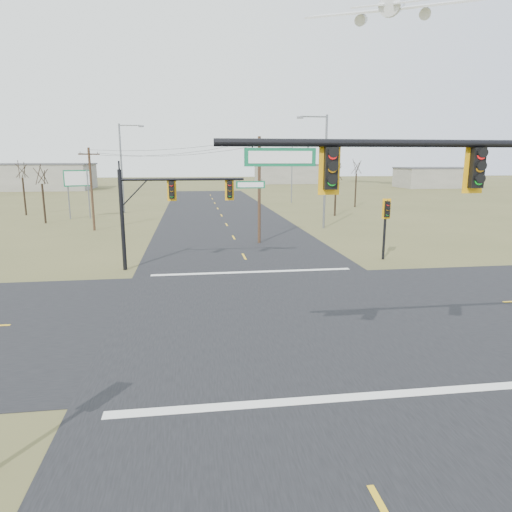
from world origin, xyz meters
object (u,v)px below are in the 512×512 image
Objects in this scene: highway_sign at (78,184)px; bare_tree_c at (336,171)px; streetlight_b at (291,172)px; bare_tree_b at (22,169)px; mast_arm_far at (177,197)px; utility_pole_far at (91,187)px; mast_arm_near at (488,201)px; bare_tree_a at (41,174)px; utility_pole_near at (259,188)px; streetlight_a at (323,166)px; pedestal_signal_ne at (386,215)px; streetlight_c at (123,164)px; bare_tree_d at (357,167)px.

bare_tree_c is (29.65, -1.50, 1.39)m from highway_sign.
highway_sign is at bearing -153.34° from streetlight_b.
bare_tree_b is (-7.33, 4.46, 1.58)m from highway_sign.
mast_arm_far is 1.14× the size of utility_pole_far.
mast_arm_near is 45.85m from bare_tree_a.
mast_arm_near is 24.85m from utility_pole_near.
pedestal_signal_ne is at bearing -65.60° from streetlight_a.
bare_tree_a is 0.96× the size of bare_tree_c.
bare_tree_b is at bearing 125.99° from mast_arm_far.
streetlight_b reaches higher than bare_tree_b.
streetlight_b is 0.78× the size of streetlight_c.
bare_tree_c reaches higher than pedestal_signal_ne.
bare_tree_b is (-11.73, -0.74, -0.63)m from streetlight_c.
streetlight_a is at bearing -25.31° from bare_tree_b.
bare_tree_b is at bearing 146.02° from pedestal_signal_ne.
utility_pole_near is at bearing -108.81° from streetlight_b.
streetlight_b reaches higher than pedestal_signal_ne.
mast_arm_far is 1.05× the size of utility_pole_near.
utility_pole_far is at bearing -151.43° from bare_tree_d.
streetlight_a is (7.25, 7.20, 1.64)m from utility_pole_near.
streetlight_c is at bearing 132.89° from pedestal_signal_ne.
mast_arm_far is at bearing -63.31° from utility_pole_far.
highway_sign is 0.64× the size of streetlight_b.
mast_arm_near is 1.44× the size of utility_pole_far.
utility_pole_far is at bearing -160.55° from streetlight_a.
streetlight_c is 31.48m from bare_tree_d.
streetlight_c is (-20.88, 16.17, 0.09)m from streetlight_a.
mast_arm_near is 32.22m from streetlight_a.
streetlight_a reaches higher than utility_pole_far.
bare_tree_b is at bearing 138.26° from utility_pole_near.
pedestal_signal_ne is 0.64× the size of bare_tree_a.
bare_tree_d is (15.09, 51.09, 0.11)m from mast_arm_near.
utility_pole_far is 8.63m from bare_tree_a.
pedestal_signal_ne is 0.54× the size of utility_pole_far.
mast_arm_near reaches higher than bare_tree_d.
bare_tree_c is (9.02, 41.35, -0.24)m from mast_arm_near.
bare_tree_b is (-25.35, 22.62, 1.10)m from utility_pole_near.
bare_tree_a is 0.93× the size of bare_tree_d.
utility_pole_far is at bearing -163.34° from bare_tree_c.
utility_pole_far reaches higher than bare_tree_a.
mast_arm_far reaches higher than pedestal_signal_ne.
bare_tree_a is at bearing -176.60° from bare_tree_c.
mast_arm_far reaches higher than highway_sign.
streetlight_a is at bearing -43.67° from highway_sign.
mast_arm_far is at bearing -169.43° from pedestal_signal_ne.
mast_arm_far is 44.63m from streetlight_b.
bare_tree_c is (11.64, 16.66, 0.90)m from utility_pole_near.
bare_tree_c is at bearing 16.66° from utility_pole_far.
streetlight_a reaches higher than bare_tree_b.
bare_tree_d reaches higher than highway_sign.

